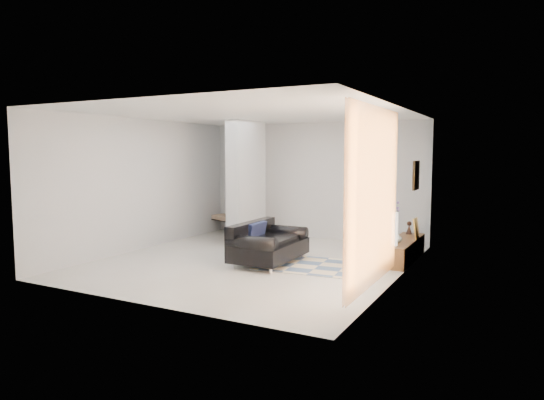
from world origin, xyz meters
The scene contains 17 objects.
floor centered at (0.00, 0.00, 0.00)m, with size 6.00×6.00×0.00m, color beige.
ceiling centered at (0.00, 0.00, 2.80)m, with size 6.00×6.00×0.00m, color white.
wall_back centered at (0.00, 3.00, 1.40)m, with size 6.00×6.00×0.00m, color silver.
wall_front centered at (0.00, -3.00, 1.40)m, with size 6.00×6.00×0.00m, color silver.
wall_left centered at (-2.75, 0.00, 1.40)m, with size 6.00×6.00×0.00m, color silver.
wall_right centered at (2.75, 0.00, 1.40)m, with size 6.00×6.00×0.00m, color silver.
partition_column centered at (-1.10, 1.60, 1.40)m, with size 0.35×1.20×2.80m, color #B8BCC0.
hallway_door centered at (-2.10, 2.96, 1.02)m, with size 0.85×0.06×2.04m, color white.
curtain centered at (2.67, -1.15, 1.45)m, with size 2.55×2.55×0.00m, color #FFA143.
wall_art centered at (2.72, 1.45, 1.65)m, with size 0.04×0.45×0.55m, color #34210E.
media_console centered at (2.52, 1.45, 0.20)m, with size 0.45×1.91×0.80m.
loveseat centered at (0.26, 0.04, 0.35)m, with size 0.99×1.67×0.76m.
daybed centered at (-1.91, 2.64, 0.42)m, with size 1.87×1.34×0.77m.
area_rug centered at (1.26, 0.20, 0.01)m, with size 2.18×1.45×0.01m, color beige.
cylinder_lamp centered at (2.50, 0.78, 0.70)m, with size 0.11×0.11×0.60m, color silver.
bronze_figurine centered at (2.47, 2.16, 0.53)m, with size 0.13×0.13×0.26m, color #321E16, non-canonical shape.
vase centered at (2.47, 1.12, 0.49)m, with size 0.18×0.18×0.18m, color white.
Camera 1 is at (4.55, -7.92, 2.07)m, focal length 32.00 mm.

